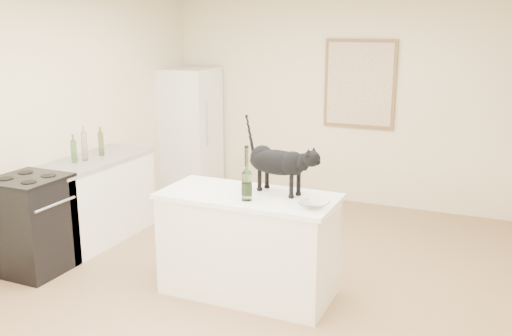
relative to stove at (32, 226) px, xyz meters
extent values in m
plane|color=#936D4E|center=(1.95, 0.60, -0.45)|extent=(5.50, 5.50, 0.00)
plane|color=beige|center=(1.95, 3.35, 0.85)|extent=(4.50, 0.00, 4.50)
plane|color=beige|center=(-0.30, 0.60, 0.85)|extent=(0.00, 5.50, 5.50)
cube|color=white|center=(2.05, 0.40, -0.02)|extent=(1.44, 0.67, 0.86)
cube|color=white|center=(2.05, 0.40, 0.43)|extent=(1.50, 0.70, 0.04)
cube|color=white|center=(0.00, 0.90, -0.02)|extent=(0.60, 1.40, 0.86)
cube|color=gray|center=(0.00, 0.90, 0.43)|extent=(0.62, 1.44, 0.04)
cube|color=black|center=(0.00, 0.00, 0.00)|extent=(0.60, 0.60, 0.90)
cube|color=white|center=(0.00, 2.95, 0.40)|extent=(0.68, 0.68, 1.70)
cube|color=brown|center=(2.25, 3.32, 1.10)|extent=(0.90, 0.03, 1.10)
cube|color=beige|center=(2.25, 3.30, 1.10)|extent=(0.82, 0.00, 1.02)
cylinder|color=#325B24|center=(2.11, 0.25, 0.65)|extent=(0.10, 0.10, 0.40)
imported|color=white|center=(2.67, 0.27, 0.48)|extent=(0.27, 0.27, 0.06)
cube|color=silver|center=(0.34, 3.06, 0.91)|extent=(0.05, 0.11, 0.15)
cylinder|color=#244617|center=(0.01, 1.05, 0.58)|extent=(0.06, 0.06, 0.26)
cylinder|color=gray|center=(-0.02, 0.82, 0.60)|extent=(0.06, 0.06, 0.30)
cylinder|color=#225F20|center=(-0.05, 0.69, 0.57)|extent=(0.06, 0.06, 0.23)
camera|label=1|loc=(3.97, -3.77, 1.85)|focal=40.07mm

